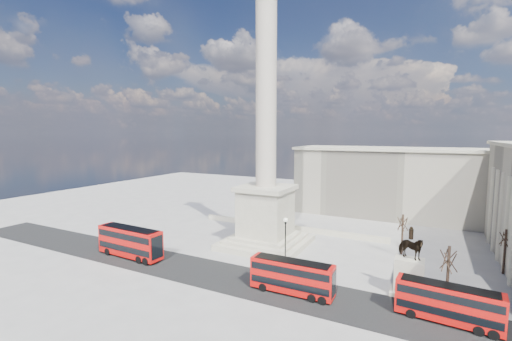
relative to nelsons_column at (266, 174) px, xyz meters
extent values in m
plane|color=#A29F99|center=(0.00, -5.00, -12.92)|extent=(180.00, 180.00, 0.00)
cube|color=black|center=(5.00, -15.00, -12.91)|extent=(120.00, 9.00, 0.01)
cube|color=#BEB89F|center=(0.00, 0.00, -12.42)|extent=(14.00, 14.00, 1.00)
cube|color=#BEB89F|center=(0.00, 0.00, -11.67)|extent=(12.00, 12.00, 0.50)
cube|color=#BEB89F|center=(0.00, 0.00, -11.17)|extent=(10.00, 10.00, 0.50)
cube|color=#BEB89F|center=(0.00, 0.00, -6.92)|extent=(8.00, 8.00, 8.00)
cube|color=#BEB89F|center=(0.00, 0.00, -2.52)|extent=(9.00, 9.00, 0.80)
cylinder|color=#B8AA98|center=(0.00, 0.00, 14.88)|extent=(3.60, 3.60, 34.00)
cube|color=beige|center=(0.00, 11.00, -12.37)|extent=(40.00, 0.60, 1.10)
cube|color=beige|center=(20.00, 35.00, -4.92)|extent=(50.00, 16.00, 16.00)
cube|color=beige|center=(20.00, 35.00, 3.38)|extent=(51.00, 17.00, 0.60)
cube|color=red|center=(-16.91, -15.55, -10.31)|extent=(12.18, 3.22, 4.45)
cube|color=black|center=(-16.91, -15.55, -11.11)|extent=(11.69, 3.26, 0.99)
cube|color=black|center=(-16.91, -15.55, -9.13)|extent=(11.69, 3.26, 0.99)
cube|color=black|center=(-16.91, -15.55, -8.05)|extent=(10.96, 2.90, 0.07)
cylinder|color=black|center=(-20.89, -15.39, -12.31)|extent=(1.32, 2.91, 1.21)
cylinder|color=black|center=(-13.53, -15.68, -12.31)|extent=(1.32, 2.91, 1.21)
cylinder|color=black|center=(-12.08, -15.74, -12.31)|extent=(1.32, 2.91, 1.21)
cube|color=red|center=(11.06, -15.42, -10.64)|extent=(10.58, 2.50, 3.89)
cube|color=black|center=(11.06, -15.42, -11.33)|extent=(10.15, 2.56, 0.86)
cube|color=black|center=(11.06, -15.42, -9.61)|extent=(10.15, 2.56, 0.86)
cube|color=black|center=(11.06, -15.42, -8.67)|extent=(9.52, 2.25, 0.06)
cylinder|color=black|center=(7.58, -15.45, -12.39)|extent=(1.08, 2.53, 1.06)
cylinder|color=black|center=(14.01, -15.39, -12.39)|extent=(1.08, 2.53, 1.06)
cylinder|color=black|center=(15.28, -15.37, -12.39)|extent=(1.08, 2.53, 1.06)
cube|color=red|center=(28.15, -14.09, -10.72)|extent=(10.32, 3.15, 3.74)
cube|color=black|center=(28.15, -14.09, -11.39)|extent=(9.92, 3.18, 0.83)
cube|color=black|center=(28.15, -14.09, -9.73)|extent=(9.92, 3.18, 0.83)
cube|color=black|center=(28.15, -14.09, -8.82)|extent=(9.29, 2.84, 0.06)
cylinder|color=black|center=(24.81, -13.81, -12.41)|extent=(1.22, 2.51, 1.02)
cylinder|color=black|center=(30.99, -14.33, -12.41)|extent=(1.22, 2.51, 1.02)
cylinder|color=black|center=(32.20, -14.43, -12.41)|extent=(1.22, 2.51, 1.02)
cylinder|color=black|center=(6.65, -6.87, -12.64)|extent=(0.49, 0.49, 0.56)
cylinder|color=black|center=(6.65, -6.87, -9.57)|extent=(0.18, 0.18, 6.70)
cylinder|color=black|center=(6.65, -6.87, -6.33)|extent=(0.33, 0.33, 0.33)
sphere|color=silver|center=(6.65, -6.87, -5.94)|extent=(0.63, 0.63, 0.63)
cube|color=beige|center=(24.11, -9.08, -12.65)|extent=(4.21, 3.16, 0.53)
cube|color=beige|center=(24.11, -9.08, -10.60)|extent=(3.37, 2.32, 4.64)
imported|color=black|center=(24.11, -9.08, -6.86)|extent=(3.70, 2.79, 2.84)
cylinder|color=black|center=(24.11, -9.08, -5.14)|extent=(0.53, 0.53, 1.26)
sphere|color=black|center=(24.11, -9.08, -4.39)|extent=(0.38, 0.38, 0.38)
cylinder|color=#332319|center=(28.10, -12.00, -9.04)|extent=(0.31, 0.31, 7.75)
cylinder|color=#332319|center=(22.25, 4.84, -9.40)|extent=(0.33, 0.33, 7.04)
cylinder|color=#332319|center=(35.78, 4.16, -9.66)|extent=(0.28, 0.28, 6.51)
imported|color=black|center=(25.96, -11.50, -12.12)|extent=(0.65, 0.50, 1.59)
imported|color=black|center=(29.42, -7.43, -12.17)|extent=(0.76, 0.61, 1.50)
imported|color=black|center=(3.77, -7.93, -12.07)|extent=(0.64, 1.06, 1.69)
camera|label=1|loc=(25.90, -53.97, 7.08)|focal=24.00mm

